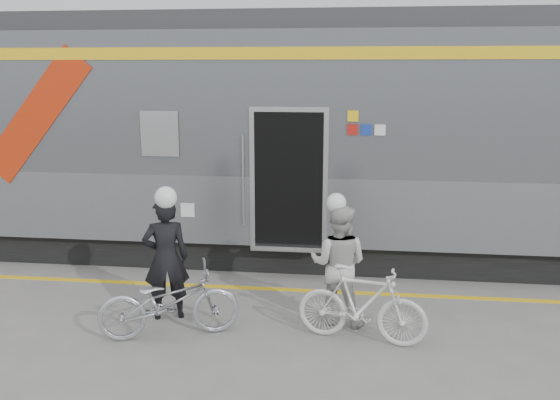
% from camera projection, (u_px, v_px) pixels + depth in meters
% --- Properties ---
extents(ground, '(90.00, 90.00, 0.00)m').
position_uv_depth(ground, '(243.00, 357.00, 6.80)').
color(ground, slate).
rests_on(ground, ground).
extents(train, '(24.00, 3.17, 4.10)m').
position_uv_depth(train, '(177.00, 135.00, 10.64)').
color(train, black).
rests_on(train, ground).
extents(safety_strip, '(24.00, 0.12, 0.01)m').
position_uv_depth(safety_strip, '(269.00, 289.00, 8.88)').
color(safety_strip, yellow).
rests_on(safety_strip, ground).
extents(man, '(0.69, 0.57, 1.63)m').
position_uv_depth(man, '(166.00, 258.00, 7.71)').
color(man, black).
rests_on(man, ground).
extents(bicycle_left, '(1.81, 1.13, 0.90)m').
position_uv_depth(bicycle_left, '(169.00, 302.00, 7.24)').
color(bicycle_left, '#A9AAB1').
rests_on(bicycle_left, ground).
extents(woman, '(0.86, 0.73, 1.57)m').
position_uv_depth(woman, '(338.00, 264.00, 7.59)').
color(woman, beige).
rests_on(woman, ground).
extents(bicycle_right, '(1.64, 0.75, 0.95)m').
position_uv_depth(bicycle_right, '(362.00, 304.00, 7.09)').
color(bicycle_right, silver).
rests_on(bicycle_right, ground).
extents(helmet_man, '(0.28, 0.28, 0.28)m').
position_uv_depth(helmet_man, '(163.00, 187.00, 7.50)').
color(helmet_man, white).
rests_on(helmet_man, man).
extents(helmet_woman, '(0.25, 0.25, 0.25)m').
position_uv_depth(helmet_woman, '(340.00, 195.00, 7.39)').
color(helmet_woman, white).
rests_on(helmet_woman, woman).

